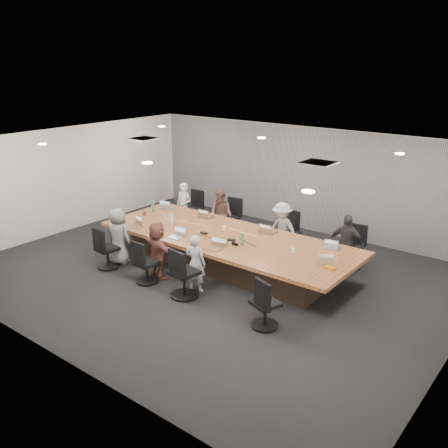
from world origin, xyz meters
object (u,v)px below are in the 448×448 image
Objects in this scene: chair_6 at (184,276)px; bottle_clear at (172,219)px; chair_2 at (289,236)px; bottle_green_left at (153,206)px; bottle_green_right at (242,239)px; chair_5 at (147,266)px; person_3 at (346,244)px; person_4 at (118,236)px; laptop_4 at (136,226)px; laptop_0 at (170,207)px; stapler at (235,244)px; laptop_1 at (207,217)px; chair_1 at (229,221)px; laptop_2 at (269,232)px; laptop_5 at (175,238)px; person_2 at (282,229)px; chair_7 at (265,307)px; person_5 at (158,250)px; chair_3 at (351,252)px; person_6 at (196,263)px; conference_table at (227,250)px; person_0 at (184,206)px; laptop_6 at (213,248)px; mug_brown at (144,213)px; chair_0 at (192,212)px; person_1 at (221,215)px; chair_4 at (107,252)px; canvas_bag at (326,260)px; laptop_3 at (335,248)px; snack_packet at (330,268)px.

chair_6 is 3.57× the size of bottle_clear.
bottle_clear reaches higher than chair_2.
bottle_green_left reaches higher than bottle_green_right.
chair_5 is 0.55× the size of person_3.
bottle_green_right is (2.66, 1.14, 0.20)m from person_4.
chair_5 is 1.60m from laptop_4.
stapler is (3.02, -1.15, 0.02)m from laptop_0.
laptop_1 is (-0.42, 2.50, 0.38)m from chair_5.
laptop_2 is at bearing 146.19° from chair_1.
laptop_5 is at bearing 90.64° from chair_5.
person_4 reaches higher than person_2.
chair_2 is 2.90m from laptop_5.
chair_5 is 1.07m from chair_6.
chair_7 is 3.01m from person_5.
laptop_1 is 1.22× the size of bottle_green_left.
chair_7 reaches higher than chair_3.
person_3 is 1.12× the size of person_6.
bottle_green_right is (0.58, -0.21, 0.46)m from conference_table.
person_0 is 3.73× the size of laptop_0.
laptop_6 is 2.92m from mug_brown.
chair_0 is 2.13m from bottle_clear.
chair_5 is 0.56× the size of person_1.
person_5 reaches higher than chair_4.
stapler is at bearing -123.92° from bottle_green_right.
chair_4 is 0.58× the size of person_1.
chair_3 is 2.11× the size of laptop_6.
chair_2 is 3.74m from chair_7.
chair_1 is 2.56m from laptop_5.
laptop_6 is 1.93m from bottle_clear.
stapler is at bearing -5.20° from mug_brown.
laptop_5 is (-2.98, 0.90, 0.37)m from chair_7.
person_1 reaches higher than laptop_1.
chair_1 is 5.10× the size of stapler.
chair_1 is at bearing 154.86° from chair_7.
person_4 is 4.65× the size of canvas_bag.
laptop_3 is at bearing 36.20° from chair_4.
person_0 is 4.77m from person_3.
person_2 reaches higher than chair_7.
stapler is (3.06, -0.28, -0.03)m from mug_brown.
conference_table is 1.59m from person_5.
laptop_1 is at bearing 163.54° from chair_7.
person_2 is 2.59m from snack_packet.
bottle_green_right is 3.15m from mug_brown.
laptop_2 is 1.39× the size of bottle_green_right.
person_5 reaches higher than laptop_4.
canvas_bag is at bearing -0.97° from conference_table.
chair_2 is 1.02× the size of chair_7.
laptop_1 is 1.84m from laptop_2.
person_4 is 8.43× the size of stapler.
chair_1 is at bearing -149.57° from laptop_0.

